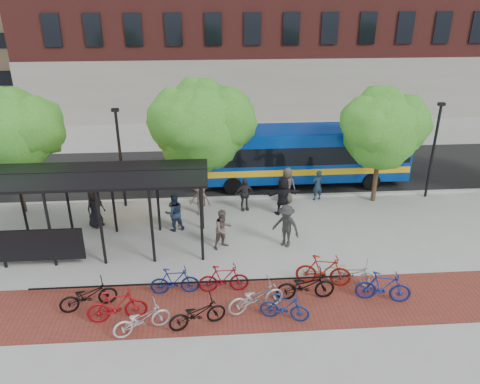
{
  "coord_description": "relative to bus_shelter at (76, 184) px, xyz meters",
  "views": [
    {
      "loc": [
        -2.65,
        -18.57,
        10.64
      ],
      "look_at": [
        -1.22,
        1.35,
        1.6
      ],
      "focal_mm": 35.0,
      "sensor_mm": 36.0,
      "label": 1
    }
  ],
  "objects": [
    {
      "name": "bike_9",
      "position": [
        9.71,
        -3.46,
        -2.37
      ],
      "size": [
        2.18,
        1.04,
        1.26
      ],
      "primitive_type": "imported",
      "rotation": [
        0.0,
        0.0,
        1.35
      ],
      "color": "maroon",
      "rests_on": "ground"
    },
    {
      "name": "lamp_post_right",
      "position": [
        17.13,
        4.08,
        -0.25
      ],
      "size": [
        0.35,
        0.2,
        5.12
      ],
      "color": "black",
      "rests_on": "ground"
    },
    {
      "name": "tree_b",
      "position": [
        5.23,
        3.83,
        1.46
      ],
      "size": [
        5.15,
        4.2,
        6.47
      ],
      "color": "#382619",
      "rests_on": "ground"
    },
    {
      "name": "bike_rack_rail",
      "position": [
        4.83,
        -3.62,
        -3.0
      ],
      "size": [
        12.0,
        0.05,
        0.95
      ],
      "primitive_type": "cube",
      "color": "black",
      "rests_on": "ground"
    },
    {
      "name": "bike_5",
      "position": [
        5.92,
        -3.63,
        -2.43
      ],
      "size": [
        1.89,
        0.56,
        1.13
      ],
      "primitive_type": "imported",
      "rotation": [
        0.0,
        0.0,
        1.59
      ],
      "color": "maroon",
      "rests_on": "ground"
    },
    {
      "name": "bike_7",
      "position": [
        7.92,
        -5.37,
        -2.48
      ],
      "size": [
        1.78,
        0.96,
        1.03
      ],
      "primitive_type": "imported",
      "rotation": [
        0.0,
        0.0,
        1.27
      ],
      "color": "navy",
      "rests_on": "ground"
    },
    {
      "name": "bike_8",
      "position": [
        8.86,
        -4.27,
        -2.43
      ],
      "size": [
        2.19,
        0.85,
        1.14
      ],
      "primitive_type": "imported",
      "rotation": [
        0.0,
        0.0,
        1.62
      ],
      "color": "black",
      "rests_on": "ground"
    },
    {
      "name": "bike_4",
      "position": [
        4.96,
        -5.49,
        -2.48
      ],
      "size": [
        2.09,
        1.25,
        1.04
      ],
      "primitive_type": "imported",
      "rotation": [
        0.0,
        0.0,
        1.87
      ],
      "color": "black",
      "rests_on": "ground"
    },
    {
      "name": "pedestrian_4",
      "position": [
        7.24,
        3.16,
        -2.14
      ],
      "size": [
        1.08,
        0.65,
        1.72
      ],
      "primitive_type": "imported",
      "rotation": [
        0.0,
        0.0,
        6.53
      ],
      "color": "#292929",
      "rests_on": "ground"
    },
    {
      "name": "bike_0",
      "position": [
        1.11,
        -4.25,
        -2.48
      ],
      "size": [
        2.1,
        1.31,
        1.04
      ],
      "primitive_type": "imported",
      "rotation": [
        0.0,
        0.0,
        1.91
      ],
      "color": "black",
      "rests_on": "ground"
    },
    {
      "name": "bike_10",
      "position": [
        10.76,
        -3.53,
        -2.47
      ],
      "size": [
        2.15,
        1.41,
        1.07
      ],
      "primitive_type": "imported",
      "rotation": [
        0.0,
        0.0,
        1.19
      ],
      "color": "#ACACAF",
      "rests_on": "ground"
    },
    {
      "name": "pedestrian_0",
      "position": [
        0.12,
        1.96,
        -2.03
      ],
      "size": [
        1.06,
        1.13,
        1.94
      ],
      "primitive_type": "imported",
      "rotation": [
        0.0,
        0.0,
        0.94
      ],
      "color": "black",
      "rests_on": "ground"
    },
    {
      "name": "pedestrian_5",
      "position": [
        9.09,
        2.6,
        -2.01
      ],
      "size": [
        1.9,
        0.83,
        1.98
      ],
      "primitive_type": "imported",
      "rotation": [
        0.0,
        0.0,
        3.28
      ],
      "color": "black",
      "rests_on": "ground"
    },
    {
      "name": "bike_11",
      "position": [
        11.63,
        -4.59,
        -2.41
      ],
      "size": [
        2.05,
        1.0,
        1.18
      ],
      "primitive_type": "imported",
      "rotation": [
        0.0,
        0.0,
        1.34
      ],
      "color": "navy",
      "rests_on": "ground"
    },
    {
      "name": "lamp_post_left",
      "position": [
        1.13,
        4.08,
        -0.25
      ],
      "size": [
        0.35,
        0.2,
        5.12
      ],
      "color": "black",
      "rests_on": "ground"
    },
    {
      "name": "pedestrian_6",
      "position": [
        9.51,
        3.9,
        -2.04
      ],
      "size": [
        1.12,
        0.99,
        1.92
      ],
      "primitive_type": "imported",
      "rotation": [
        0.0,
        0.0,
        2.62
      ],
      "color": "#433C36",
      "rests_on": "ground"
    },
    {
      "name": "tree_c",
      "position": [
        14.22,
        3.83,
        1.06
      ],
      "size": [
        4.66,
        3.8,
        5.92
      ],
      "color": "#382619",
      "rests_on": "ground"
    },
    {
      "name": "bus_shelter",
      "position": [
        0.0,
        0.0,
        0.0
      ],
      "size": [
        10.6,
        3.07,
        3.6
      ],
      "color": "black",
      "rests_on": "ground"
    },
    {
      "name": "pedestrian_9",
      "position": [
        8.74,
        -0.51,
        -2.02
      ],
      "size": [
        1.45,
        1.36,
        1.97
      ],
      "primitive_type": "imported",
      "rotation": [
        0.0,
        0.0,
        5.62
      ],
      "color": "#282828",
      "rests_on": "ground"
    },
    {
      "name": "pedestrian_1",
      "position": [
        3.85,
        1.67,
        -2.19
      ],
      "size": [
        0.65,
        0.48,
        1.62
      ],
      "primitive_type": "imported",
      "rotation": [
        0.0,
        0.0,
        2.97
      ],
      "color": "#433D36",
      "rests_on": "ground"
    },
    {
      "name": "brick_strip",
      "position": [
        6.13,
        -4.52,
        -3.0
      ],
      "size": [
        24.0,
        3.0,
        0.01
      ],
      "primitive_type": "cube",
      "color": "maroon",
      "rests_on": "ground"
    },
    {
      "name": "pedestrian_8",
      "position": [
        6.03,
        -0.44,
        -2.1
      ],
      "size": [
        1.1,
        1.04,
        1.8
      ],
      "primitive_type": "imported",
      "rotation": [
        0.0,
        0.0,
        0.56
      ],
      "color": "brown",
      "rests_on": "ground"
    },
    {
      "name": "bike_6",
      "position": [
        7.0,
        -4.81,
        -2.45
      ],
      "size": [
        2.23,
        1.36,
        1.11
      ],
      "primitive_type": "imported",
      "rotation": [
        0.0,
        0.0,
        1.89
      ],
      "color": "#9F9FA1",
      "rests_on": "ground"
    },
    {
      "name": "asphalt_street",
      "position": [
        8.13,
        8.48,
        -2.99
      ],
      "size": [
        160.0,
        8.0,
        0.01
      ],
      "primitive_type": "cube",
      "color": "black",
      "rests_on": "ground"
    },
    {
      "name": "bike_3",
      "position": [
        4.11,
        -3.61,
        -2.45
      ],
      "size": [
        1.83,
        0.56,
        1.09
      ],
      "primitive_type": "imported",
      "rotation": [
        0.0,
        0.0,
        1.6
      ],
      "color": "navy",
      "rests_on": "ground"
    },
    {
      "name": "bike_2",
      "position": [
        3.14,
        -5.64,
        -2.49
      ],
      "size": [
        2.05,
        1.38,
        1.02
      ],
      "primitive_type": "imported",
      "rotation": [
        0.0,
        0.0,
        1.97
      ],
      "color": "#B8B8BB",
      "rests_on": "ground"
    },
    {
      "name": "ground",
      "position": [
        8.13,
        0.48,
        -3.0
      ],
      "size": [
        160.0,
        160.0,
        0.0
      ],
      "primitive_type": "plane",
      "color": "#9E9E99",
      "rests_on": "ground"
    },
    {
      "name": "tree_a",
      "position": [
        -3.77,
        3.83,
        1.24
      ],
      "size": [
        4.9,
        4.0,
        6.18
      ],
      "color": "#382619",
      "rests_on": "ground"
    },
    {
      "name": "pedestrian_7",
      "position": [
        11.17,
        4.09,
        -2.17
      ],
      "size": [
        0.71,
        0.6,
        1.66
      ],
      "primitive_type": "imported",
      "rotation": [
        0.0,
        0.0,
        3.54
      ],
      "color": "#1B2E40",
      "rests_on": "ground"
    },
    {
      "name": "bike_1",
      "position": [
        2.24,
        -5.02,
        -2.39
      ],
      "size": [
        2.09,
        0.82,
        1.22
      ],
      "primitive_type": "imported",
      "rotation": [
        0.0,
        0.0,
        1.69
      ],
      "color": "maroon",
      "rests_on": "ground"
    },
    {
      "name": "pedestrian_2",
      "position": [
        3.84,
        1.3,
        -2.1
      ],
      "size": [
        1.04,
        0.91,
        1.8
      ],
      "primitive_type": "imported",
      "rotation": [
        0.0,
        0.0,
        3.45
      ],
      "color": "#1B293F",
      "rests_on": "ground"
    },
    {
      "name": "pedestrian_3",
      "position": [
        5.02,
        2.75,
        -2.18
      ],
      "size": [
        1.17,
        0.83,
        1.64
      ],
      "primitive_type": "imported",
      "rotation": [
        0.0,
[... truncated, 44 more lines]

